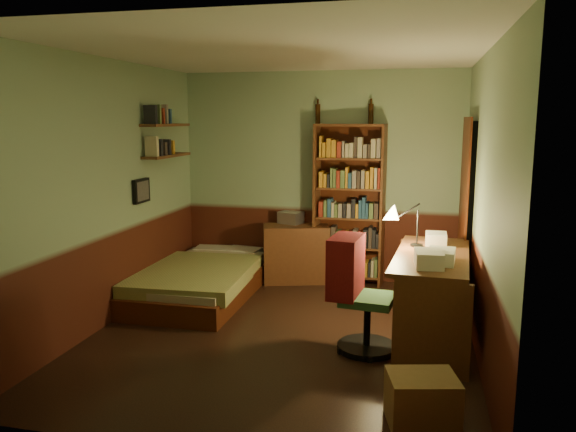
% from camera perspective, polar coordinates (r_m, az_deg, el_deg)
% --- Properties ---
extents(floor, '(3.50, 4.00, 0.02)m').
position_cam_1_polar(floor, '(5.45, -0.62, -12.02)').
color(floor, black).
rests_on(floor, ground).
extents(ceiling, '(3.50, 4.00, 0.02)m').
position_cam_1_polar(ceiling, '(5.10, -0.68, 16.49)').
color(ceiling, silver).
rests_on(ceiling, wall_back).
extents(wall_back, '(3.50, 0.02, 2.60)m').
position_cam_1_polar(wall_back, '(7.07, 3.30, 3.98)').
color(wall_back, '#89A884').
rests_on(wall_back, ground).
extents(wall_left, '(0.02, 4.00, 2.60)m').
position_cam_1_polar(wall_left, '(5.79, -17.82, 2.22)').
color(wall_left, '#89A884').
rests_on(wall_left, ground).
extents(wall_right, '(0.02, 4.00, 2.60)m').
position_cam_1_polar(wall_right, '(4.99, 19.36, 0.99)').
color(wall_right, '#89A884').
rests_on(wall_right, ground).
extents(wall_front, '(3.50, 0.02, 2.60)m').
position_cam_1_polar(wall_front, '(3.23, -9.29, -3.18)').
color(wall_front, '#89A884').
rests_on(wall_front, ground).
extents(doorway, '(0.06, 0.90, 2.00)m').
position_cam_1_polar(doorway, '(6.31, 17.66, 0.08)').
color(doorway, black).
rests_on(doorway, ground).
extents(door_trim, '(0.02, 0.98, 2.08)m').
position_cam_1_polar(door_trim, '(6.31, 17.34, 0.09)').
color(door_trim, '#471D0D').
rests_on(door_trim, ground).
extents(bed, '(1.12, 2.09, 0.62)m').
position_cam_1_polar(bed, '(6.58, -8.71, -5.33)').
color(bed, olive).
rests_on(bed, ground).
extents(dresser, '(0.89, 0.61, 0.72)m').
position_cam_1_polar(dresser, '(7.04, 0.81, -3.82)').
color(dresser, '#552E19').
rests_on(dresser, ground).
extents(mini_stereo, '(0.34, 0.30, 0.15)m').
position_cam_1_polar(mini_stereo, '(7.09, 0.29, -0.15)').
color(mini_stereo, '#B2B2B7').
rests_on(mini_stereo, dresser).
extents(bookshelf, '(0.86, 0.34, 1.96)m').
position_cam_1_polar(bookshelf, '(6.89, 6.23, 1.11)').
color(bookshelf, '#552E19').
rests_on(bookshelf, ground).
extents(bottle_left, '(0.07, 0.07, 0.24)m').
position_cam_1_polar(bottle_left, '(6.98, 3.03, 10.31)').
color(bottle_left, black).
rests_on(bottle_left, bookshelf).
extents(bottle_right, '(0.08, 0.08, 0.24)m').
position_cam_1_polar(bottle_right, '(6.90, 8.41, 10.23)').
color(bottle_right, black).
rests_on(bottle_right, bookshelf).
extents(desk, '(0.74, 1.57, 0.82)m').
position_cam_1_polar(desk, '(5.33, 14.24, -8.06)').
color(desk, '#552E19').
rests_on(desk, ground).
extents(paper_stack, '(0.20, 0.27, 0.11)m').
position_cam_1_polar(paper_stack, '(5.62, 14.80, -2.24)').
color(paper_stack, silver).
rests_on(paper_stack, desk).
extents(desk_lamp, '(0.21, 0.21, 0.61)m').
position_cam_1_polar(desk_lamp, '(5.44, 13.06, 0.13)').
color(desk_lamp, black).
rests_on(desk_lamp, desk).
extents(office_chair, '(0.51, 0.46, 0.94)m').
position_cam_1_polar(office_chair, '(4.99, 8.10, -8.40)').
color(office_chair, '#326034').
rests_on(office_chair, ground).
extents(red_jacket, '(0.32, 0.49, 0.53)m').
position_cam_1_polar(red_jacket, '(5.03, 6.18, 0.43)').
color(red_jacket, maroon).
rests_on(red_jacket, office_chair).
extents(wall_shelf_lower, '(0.20, 0.90, 0.03)m').
position_cam_1_polar(wall_shelf_lower, '(6.67, -12.18, 6.01)').
color(wall_shelf_lower, '#552E19').
rests_on(wall_shelf_lower, wall_left).
extents(wall_shelf_upper, '(0.20, 0.90, 0.03)m').
position_cam_1_polar(wall_shelf_upper, '(6.66, -12.29, 9.02)').
color(wall_shelf_upper, '#552E19').
rests_on(wall_shelf_upper, wall_left).
extents(framed_picture, '(0.04, 0.32, 0.26)m').
position_cam_1_polar(framed_picture, '(6.29, -14.68, 2.49)').
color(framed_picture, black).
rests_on(framed_picture, wall_left).
extents(cardboard_box_a, '(0.52, 0.46, 0.34)m').
position_cam_1_polar(cardboard_box_a, '(4.04, 13.45, -17.70)').
color(cardboard_box_a, olive).
rests_on(cardboard_box_a, ground).
extents(cardboard_box_b, '(0.32, 0.27, 0.22)m').
position_cam_1_polar(cardboard_box_b, '(4.06, 13.63, -18.47)').
color(cardboard_box_b, olive).
rests_on(cardboard_box_b, ground).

